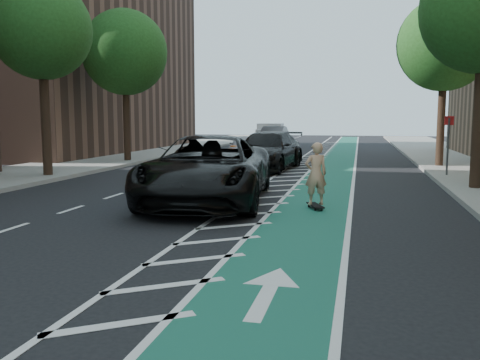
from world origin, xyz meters
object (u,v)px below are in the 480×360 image
(skateboarder, at_px, (316,174))
(suv_far, at_px, (267,151))
(suv_near, at_px, (208,169))
(barrel_a, at_px, (188,169))

(skateboarder, relative_size, suv_far, 0.27)
(suv_near, distance_m, suv_far, 9.47)
(suv_far, bearing_deg, suv_near, -84.25)
(skateboarder, bearing_deg, barrel_a, -65.34)
(skateboarder, height_order, suv_near, suv_near)
(skateboarder, relative_size, barrel_a, 1.67)
(skateboarder, distance_m, barrel_a, 7.30)
(skateboarder, height_order, suv_far, skateboarder)
(skateboarder, distance_m, suv_far, 10.34)
(suv_near, bearing_deg, suv_far, 83.71)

